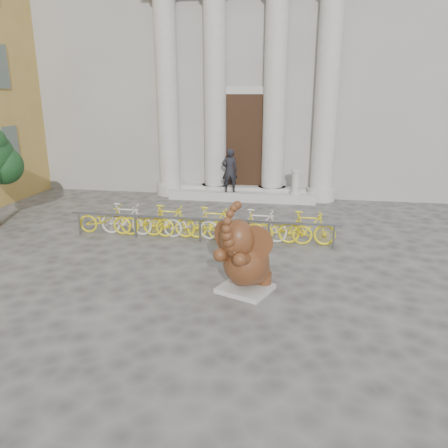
# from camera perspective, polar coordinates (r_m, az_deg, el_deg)

# --- Properties ---
(ground) EXTENTS (80.00, 80.00, 0.00)m
(ground) POSITION_cam_1_polar(r_m,az_deg,el_deg) (9.49, -5.23, -9.82)
(ground) COLOR #474442
(ground) RESTS_ON ground
(classical_building) EXTENTS (22.00, 10.70, 12.00)m
(classical_building) POSITION_cam_1_polar(r_m,az_deg,el_deg) (23.30, 4.48, 20.97)
(classical_building) COLOR gray
(classical_building) RESTS_ON ground
(entrance_steps) EXTENTS (6.00, 1.20, 0.36)m
(entrance_steps) POSITION_cam_1_polar(r_m,az_deg,el_deg) (18.19, 2.38, 3.83)
(entrance_steps) COLOR #A8A59E
(entrance_steps) RESTS_ON ground
(elephant_statue) EXTENTS (1.44, 1.69, 2.13)m
(elephant_statue) POSITION_cam_1_polar(r_m,az_deg,el_deg) (9.53, 2.74, -4.56)
(elephant_statue) COLOR #A8A59E
(elephant_statue) RESTS_ON ground
(bike_rack) EXTENTS (8.09, 0.53, 1.00)m
(bike_rack) POSITION_cam_1_polar(r_m,az_deg,el_deg) (13.11, -2.95, 0.16)
(bike_rack) COLOR slate
(bike_rack) RESTS_ON ground
(pedestrian) EXTENTS (0.74, 0.60, 1.77)m
(pedestrian) POSITION_cam_1_polar(r_m,az_deg,el_deg) (17.71, 0.74, 7.00)
(pedestrian) COLOR black
(pedestrian) RESTS_ON entrance_steps
(balustrade_post) EXTENTS (0.41, 0.41, 1.00)m
(balustrade_post) POSITION_cam_1_polar(r_m,az_deg,el_deg) (17.62, 9.32, 5.34)
(balustrade_post) COLOR #A8A59E
(balustrade_post) RESTS_ON entrance_steps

